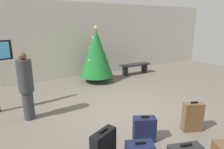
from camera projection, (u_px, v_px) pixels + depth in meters
The scene contains 8 objects.
ground_plane at pixel (125, 113), 5.24m from camera, with size 16.00×16.00×0.00m, color #665E54.
back_wall at pixel (71, 41), 8.34m from camera, with size 16.00×0.20×3.22m, color beige.
holiday_tree at pixel (96, 53), 7.74m from camera, with size 1.35×1.35×2.26m.
waiting_bench at pixel (135, 66), 9.13m from camera, with size 1.51×0.44×0.48m.
traveller_0 at pixel (26, 85), 4.69m from camera, with size 0.45×0.45×1.71m.
suitcase_2 at pixel (104, 148), 3.24m from camera, with size 0.53×0.36×0.69m.
suitcase_4 at pixel (144, 129), 3.96m from camera, with size 0.51×0.41×0.56m.
suitcase_5 at pixel (193, 117), 4.31m from camera, with size 0.47×0.35×0.70m.
Camera 1 is at (-2.72, -3.95, 2.38)m, focal length 30.82 mm.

